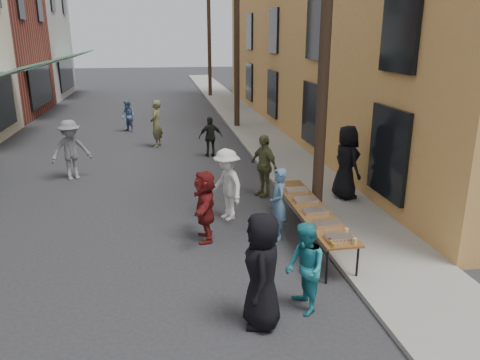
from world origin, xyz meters
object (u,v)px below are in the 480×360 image
object	(u,v)px
guest_front_c	(305,268)
utility_pole_far	(209,32)
utility_pole_near	(326,27)
serving_table	(311,210)
catering_tray_sausage	(339,237)
guest_front_a	(262,271)
server	(346,162)
utility_pole_mid	(237,31)

from	to	relation	value
guest_front_c	utility_pole_far	bearing A→B (deg)	173.17
utility_pole_near	serving_table	world-z (taller)	utility_pole_near
utility_pole_near	serving_table	distance (m)	4.00
catering_tray_sausage	guest_front_a	world-z (taller)	guest_front_a
utility_pole_near	server	size ratio (longest dim) A/B	4.56
catering_tray_sausage	guest_front_a	xyz separation A→B (m)	(-1.71, -1.24, 0.14)
utility_pole_far	catering_tray_sausage	xyz separation A→B (m)	(-0.54, -26.80, -3.71)
utility_pole_mid	catering_tray_sausage	distance (m)	15.27
serving_table	guest_front_a	world-z (taller)	guest_front_a
catering_tray_sausage	utility_pole_far	bearing A→B (deg)	88.85
serving_table	guest_front_a	size ratio (longest dim) A/B	2.16
guest_front_a	catering_tray_sausage	bearing A→B (deg)	137.48
serving_table	server	xyz separation A→B (m)	(1.71, 2.29, 0.38)
utility_pole_near	utility_pole_far	size ratio (longest dim) A/B	1.00
utility_pole_mid	catering_tray_sausage	world-z (taller)	utility_pole_mid
utility_pole_near	serving_table	bearing A→B (deg)	-114.99
serving_table	catering_tray_sausage	distance (m)	1.65
server	guest_front_a	bearing A→B (deg)	135.70
utility_pole_far	catering_tray_sausage	world-z (taller)	utility_pole_far
utility_pole_far	server	size ratio (longest dim) A/B	4.56
guest_front_c	catering_tray_sausage	bearing A→B (deg)	132.10
guest_front_a	server	xyz separation A→B (m)	(3.42, 5.18, 0.16)
serving_table	guest_front_c	world-z (taller)	guest_front_c
catering_tray_sausage	guest_front_c	size ratio (longest dim) A/B	0.33
utility_pole_near	utility_pole_far	world-z (taller)	same
utility_pole_near	utility_pole_mid	distance (m)	12.00
utility_pole_near	guest_front_a	world-z (taller)	utility_pole_near
serving_table	utility_pole_mid	bearing A→B (deg)	87.66
utility_pole_far	serving_table	xyz separation A→B (m)	(-0.54, -25.15, -3.79)
serving_table	guest_front_a	distance (m)	3.37
guest_front_c	server	distance (m)	5.61
utility_pole_far	serving_table	distance (m)	25.44
utility_pole_mid	guest_front_a	world-z (taller)	utility_pole_mid
utility_pole_near	guest_front_a	distance (m)	5.85
guest_front_a	serving_table	bearing A→B (deg)	160.91
utility_pole_mid	utility_pole_far	bearing A→B (deg)	90.00
serving_table	server	world-z (taller)	server
utility_pole_near	server	distance (m)	3.78
utility_pole_mid	serving_table	xyz separation A→B (m)	(-0.54, -13.15, -3.79)
utility_pole_near	utility_pole_mid	xyz separation A→B (m)	(0.00, 12.00, 0.00)
utility_pole_mid	guest_front_c	distance (m)	16.29
utility_pole_far	server	xyz separation A→B (m)	(1.17, -22.87, -3.41)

